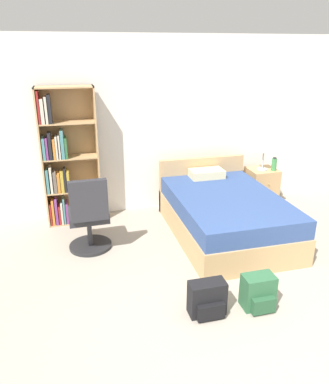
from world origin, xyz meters
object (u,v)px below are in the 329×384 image
object	(u,v)px
bookshelf	(63,161)
nightstand	(261,187)
table_lamp	(264,148)
water_bottle	(274,164)
office_chair	(89,218)
bed	(224,213)
backpack_black	(207,299)
backpack_green	(258,293)

from	to	relation	value
bookshelf	nightstand	size ratio (longest dim) A/B	3.25
table_lamp	water_bottle	size ratio (longest dim) A/B	2.17
office_chair	water_bottle	distance (m)	3.04
office_chair	water_bottle	xyz separation A→B (m)	(2.93, 0.75, 0.24)
bookshelf	water_bottle	size ratio (longest dim) A/B	8.99
bed	backpack_black	xyz separation A→B (m)	(-0.81, -1.54, -0.14)
bookshelf	bed	size ratio (longest dim) A/B	0.95
office_chair	nightstand	xyz separation A→B (m)	(2.80, 0.86, -0.16)
nightstand	water_bottle	xyz separation A→B (m)	(0.13, -0.11, 0.40)
bed	water_bottle	bearing A→B (deg)	32.57
office_chair	nightstand	distance (m)	2.94
water_bottle	backpack_green	size ratio (longest dim) A/B	0.62
bed	nightstand	bearing A→B (deg)	39.58
bed	office_chair	distance (m)	1.81
backpack_green	bed	bearing A→B (deg)	79.49
bed	backpack_green	size ratio (longest dim) A/B	5.88
bed	table_lamp	size ratio (longest dim) A/B	4.35
bookshelf	nightstand	bearing A→B (deg)	-1.73
nightstand	office_chair	bearing A→B (deg)	-163.03
nightstand	backpack_green	xyz separation A→B (m)	(-1.29, -2.39, -0.13)
bookshelf	office_chair	bearing A→B (deg)	-74.70
bed	water_bottle	xyz separation A→B (m)	(1.13, 0.72, 0.40)
backpack_green	backpack_black	size ratio (longest dim) A/B	0.98
bed	nightstand	distance (m)	1.30
nightstand	backpack_green	bearing A→B (deg)	-118.37
nightstand	backpack_black	bearing A→B (deg)	-127.48
water_bottle	bed	bearing A→B (deg)	-147.43
nightstand	table_lamp	distance (m)	0.66
office_chair	water_bottle	bearing A→B (deg)	14.34
office_chair	backpack_black	xyz separation A→B (m)	(0.99, -1.51, -0.29)
nightstand	backpack_black	distance (m)	2.98
nightstand	backpack_black	world-z (taller)	nightstand
table_lamp	nightstand	bearing A→B (deg)	42.42
office_chair	backpack_black	world-z (taller)	office_chair
bed	office_chair	size ratio (longest dim) A/B	2.02
nightstand	table_lamp	bearing A→B (deg)	-137.58
office_chair	table_lamp	distance (m)	2.94
nightstand	water_bottle	distance (m)	0.43
bed	backpack_green	bearing A→B (deg)	-100.51
nightstand	backpack_green	size ratio (longest dim) A/B	1.72
office_chair	backpack_black	distance (m)	1.83
bed	water_bottle	size ratio (longest dim) A/B	9.42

